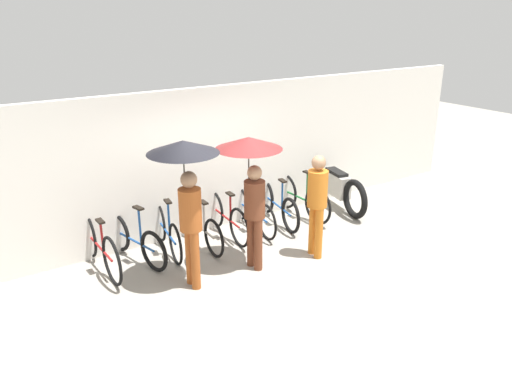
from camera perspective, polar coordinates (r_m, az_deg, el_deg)
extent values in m
plane|color=gray|center=(7.60, 1.22, -9.95)|extent=(30.00, 30.00, 0.00)
cube|color=silver|center=(8.79, -6.71, 3.39)|extent=(12.86, 0.12, 2.59)
torus|color=black|center=(8.56, -18.61, -4.64)|extent=(0.06, 0.75, 0.75)
torus|color=black|center=(7.60, -16.13, -7.60)|extent=(0.06, 0.75, 0.75)
cylinder|color=maroon|center=(8.08, -17.45, -6.03)|extent=(0.06, 1.10, 0.04)
cylinder|color=maroon|center=(7.81, -17.19, -4.95)|extent=(0.04, 0.04, 0.49)
cube|color=black|center=(7.70, -17.39, -3.19)|extent=(0.09, 0.20, 0.03)
cylinder|color=maroon|center=(8.44, -18.84, -2.74)|extent=(0.04, 0.04, 0.62)
cylinder|color=maroon|center=(8.33, -19.08, -0.78)|extent=(0.44, 0.04, 0.03)
torus|color=black|center=(8.62, -15.51, -4.43)|extent=(0.21, 0.66, 0.67)
torus|color=black|center=(7.84, -11.60, -6.66)|extent=(0.21, 0.66, 0.67)
cylinder|color=#19478C|center=(8.22, -13.65, -5.49)|extent=(0.26, 1.00, 0.04)
cylinder|color=#19478C|center=(7.96, -13.13, -3.92)|extent=(0.04, 0.04, 0.61)
cube|color=black|center=(7.84, -13.31, -1.78)|extent=(0.13, 0.21, 0.03)
cylinder|color=#19478C|center=(8.48, -15.73, -2.23)|extent=(0.04, 0.04, 0.72)
cylinder|color=#19478C|center=(8.36, -15.96, 0.04)|extent=(0.44, 0.12, 0.03)
torus|color=black|center=(8.83, -10.93, -3.39)|extent=(0.14, 0.67, 0.68)
torus|color=black|center=(7.99, -9.19, -5.91)|extent=(0.14, 0.67, 0.68)
cylinder|color=#19478C|center=(8.41, -10.11, -4.59)|extent=(0.18, 0.95, 0.04)
cylinder|color=#19478C|center=(8.14, -9.92, -3.13)|extent=(0.04, 0.04, 0.60)
cube|color=black|center=(8.02, -10.05, -1.06)|extent=(0.12, 0.21, 0.03)
cylinder|color=#19478C|center=(8.70, -11.09, -1.20)|extent=(0.04, 0.04, 0.72)
cylinder|color=#19478C|center=(8.57, -11.25, 1.05)|extent=(0.44, 0.09, 0.03)
torus|color=black|center=(8.99, -7.89, -2.85)|extent=(0.06, 0.66, 0.66)
torus|color=black|center=(8.13, -4.83, -5.29)|extent=(0.06, 0.66, 0.66)
cylinder|color=#A59E93|center=(8.56, -6.44, -4.01)|extent=(0.06, 1.03, 0.04)
cylinder|color=#A59E93|center=(8.31, -5.96, -2.88)|extent=(0.04, 0.04, 0.50)
cube|color=black|center=(8.21, -6.03, -1.17)|extent=(0.09, 0.20, 0.03)
cylinder|color=#A59E93|center=(8.86, -8.00, -0.87)|extent=(0.04, 0.04, 0.67)
cylinder|color=#A59E93|center=(8.75, -8.10, 1.17)|extent=(0.44, 0.04, 0.03)
torus|color=black|center=(9.25, -4.75, -1.92)|extent=(0.09, 0.69, 0.69)
torus|color=black|center=(8.44, -1.93, -4.09)|extent=(0.09, 0.69, 0.69)
cylinder|color=maroon|center=(8.84, -3.41, -2.96)|extent=(0.10, 0.97, 0.04)
cylinder|color=maroon|center=(8.60, -2.93, -1.85)|extent=(0.04, 0.04, 0.49)
cube|color=black|center=(8.51, -2.97, -0.22)|extent=(0.10, 0.21, 0.03)
cylinder|color=maroon|center=(9.11, -4.82, 0.23)|extent=(0.04, 0.04, 0.74)
cylinder|color=maroon|center=(8.99, -4.89, 2.44)|extent=(0.44, 0.06, 0.03)
torus|color=black|center=(9.55, -1.85, -1.24)|extent=(0.10, 0.66, 0.66)
torus|color=black|center=(8.70, 1.25, -3.46)|extent=(0.10, 0.66, 0.66)
cylinder|color=#19478C|center=(9.12, -0.38, -2.30)|extent=(0.13, 1.04, 0.04)
cylinder|color=#19478C|center=(8.86, 0.18, -0.97)|extent=(0.04, 0.04, 0.58)
cube|color=black|center=(8.76, 0.18, 0.89)|extent=(0.11, 0.21, 0.03)
cylinder|color=#19478C|center=(9.43, -1.88, 0.78)|extent=(0.04, 0.04, 0.71)
cylinder|color=#19478C|center=(9.31, -1.90, 2.85)|extent=(0.44, 0.07, 0.03)
torus|color=black|center=(9.86, 1.13, -0.49)|extent=(0.18, 0.67, 0.67)
torus|color=black|center=(8.97, 3.97, -2.70)|extent=(0.18, 0.67, 0.67)
cylinder|color=#19478C|center=(9.41, 2.48, -1.54)|extent=(0.22, 1.06, 0.04)
cylinder|color=#19478C|center=(9.16, 3.02, -0.38)|extent=(0.04, 0.04, 0.54)
cube|color=black|center=(9.06, 3.05, 1.30)|extent=(0.12, 0.21, 0.03)
cylinder|color=#19478C|center=(9.75, 1.14, 1.28)|extent=(0.04, 0.04, 0.64)
cylinder|color=#19478C|center=(9.65, 1.15, 3.09)|extent=(0.44, 0.10, 0.03)
torus|color=black|center=(10.09, 3.35, 0.14)|extent=(0.07, 0.72, 0.72)
torus|color=black|center=(9.38, 7.07, -1.59)|extent=(0.07, 0.72, 0.72)
cylinder|color=#19662D|center=(9.73, 5.14, -0.69)|extent=(0.05, 1.00, 0.04)
cylinder|color=#19662D|center=(9.50, 5.86, 0.57)|extent=(0.04, 0.04, 0.56)
cube|color=black|center=(9.41, 5.92, 2.25)|extent=(0.09, 0.20, 0.03)
cylinder|color=#19662D|center=(9.97, 3.39, 2.11)|extent=(0.04, 0.04, 0.73)
cylinder|color=#19662D|center=(9.86, 3.44, 4.13)|extent=(0.44, 0.04, 0.03)
cylinder|color=#9E4C1E|center=(7.23, -6.94, -7.77)|extent=(0.13, 0.13, 0.90)
cylinder|color=#9E4C1E|center=(7.37, -7.56, -7.21)|extent=(0.13, 0.13, 0.90)
cylinder|color=#9E4C1E|center=(6.98, -7.52, -2.01)|extent=(0.32, 0.32, 0.61)
sphere|color=#997051|center=(6.83, -7.69, 1.42)|extent=(0.23, 0.23, 0.23)
cylinder|color=#332D28|center=(6.96, -8.17, 1.46)|extent=(0.02, 0.02, 0.74)
cone|color=black|center=(6.83, -8.36, 5.13)|extent=(1.00, 1.00, 0.18)
cylinder|color=brown|center=(7.67, 0.26, -6.04)|extent=(0.13, 0.13, 0.85)
cylinder|color=brown|center=(7.80, -0.57, -5.58)|extent=(0.13, 0.13, 0.85)
cylinder|color=brown|center=(7.45, -0.16, -0.86)|extent=(0.32, 0.32, 0.58)
sphere|color=tan|center=(7.31, -0.17, 2.22)|extent=(0.22, 0.22, 0.22)
cylinder|color=#332D28|center=(7.43, -0.83, 2.27)|extent=(0.02, 0.02, 0.72)
cone|color=#591919|center=(7.30, -0.85, 5.63)|extent=(1.00, 1.00, 0.18)
cylinder|color=#C66B1E|center=(8.09, 7.18, -4.70)|extent=(0.13, 0.13, 0.87)
cylinder|color=#C66B1E|center=(8.22, 6.50, -4.23)|extent=(0.13, 0.13, 0.87)
cylinder|color=#C66B1E|center=(7.88, 7.06, 0.37)|extent=(0.32, 0.32, 0.59)
sphere|color=#997051|center=(7.74, 7.19, 3.36)|extent=(0.23, 0.23, 0.23)
torus|color=black|center=(10.91, 7.16, 1.72)|extent=(0.27, 0.78, 0.77)
torus|color=black|center=(9.75, 11.24, -0.80)|extent=(0.27, 0.78, 0.77)
cube|color=#ADA89E|center=(10.29, 9.11, 0.95)|extent=(0.39, 0.83, 0.44)
cube|color=black|center=(10.22, 9.19, 2.27)|extent=(0.33, 0.59, 0.06)
cylinder|color=#B2B2B7|center=(10.75, 7.29, 4.50)|extent=(0.57, 0.15, 0.03)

